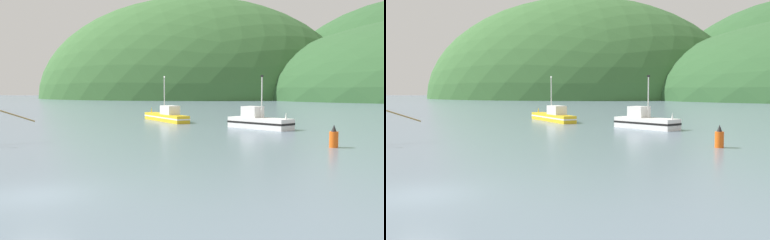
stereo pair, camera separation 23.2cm
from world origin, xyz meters
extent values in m
plane|color=slate|center=(0.00, 0.00, 0.00)|extent=(600.00, 600.00, 0.00)
ellipsoid|color=#386633|center=(-34.53, 208.03, 0.00)|extent=(158.73, 126.98, 100.99)
ellipsoid|color=#516B38|center=(2.92, 222.32, 0.00)|extent=(80.93, 64.75, 65.03)
cube|color=gold|center=(-5.41, 40.73, 0.47)|extent=(8.19, 9.98, 0.94)
cube|color=white|center=(-5.41, 40.73, 0.51)|extent=(8.28, 10.08, 0.17)
cone|color=gold|center=(-8.54, 44.84, 1.29)|extent=(0.28, 0.28, 0.70)
cube|color=silver|center=(-4.53, 39.59, 1.51)|extent=(3.07, 3.35, 1.15)
cylinder|color=silver|center=(-5.64, 41.03, 3.33)|extent=(0.12, 0.12, 4.79)
cube|color=white|center=(-5.64, 41.03, 5.84)|extent=(0.24, 0.30, 0.20)
cube|color=white|center=(7.31, 31.67, 0.58)|extent=(7.17, 6.18, 1.15)
cube|color=black|center=(7.31, 31.67, 0.63)|extent=(7.24, 6.24, 0.21)
cone|color=white|center=(9.98, 29.67, 1.50)|extent=(0.28, 0.28, 0.70)
cube|color=silver|center=(6.47, 32.30, 1.75)|extent=(2.53, 2.46, 1.20)
cylinder|color=silver|center=(7.49, 31.54, 3.30)|extent=(0.12, 0.12, 4.30)
cube|color=black|center=(7.49, 31.54, 5.57)|extent=(0.31, 0.24, 0.20)
cylinder|color=#E55914|center=(13.10, 17.13, 0.57)|extent=(0.63, 0.63, 1.14)
cone|color=black|center=(13.10, 17.13, 1.39)|extent=(0.38, 0.38, 0.50)
camera|label=1|loc=(9.14, -15.22, 4.09)|focal=40.91mm
camera|label=2|loc=(9.37, -15.17, 4.09)|focal=40.91mm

